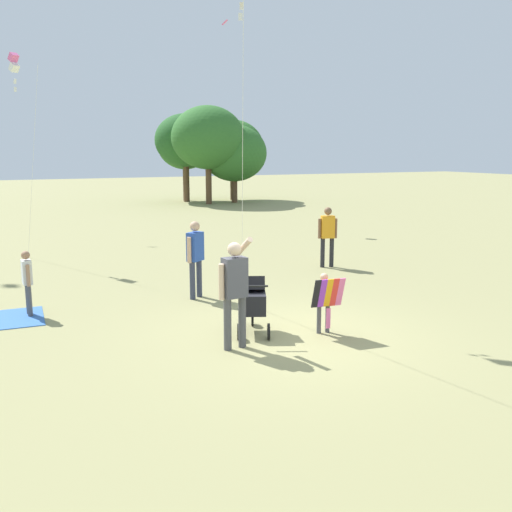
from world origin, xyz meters
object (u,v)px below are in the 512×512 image
Objects in this scene: child_with_butterfly_kite at (324,297)px; stroller at (253,299)px; person_couple_left at (27,278)px; picnic_blanket at (6,319)px; person_sitting_far at (195,253)px; kite_orange_delta at (14,65)px; person_adult_flyer at (234,285)px; person_red_shirt at (328,232)px.

stroller is at bearing 152.02° from child_with_butterfly_kite.
picnic_blanket is at bearing -167.18° from person_couple_left.
kite_orange_delta is at bearing 114.28° from person_sitting_far.
person_adult_flyer is 3.40m from person_sitting_far.
kite_orange_delta is at bearing 82.80° from picnic_blanket.
picnic_blanket is (-0.44, -0.10, -0.75)m from person_couple_left.
person_sitting_far is 3.98m from picnic_blanket.
kite_orange_delta is 8.75m from picnic_blanket.
picnic_blanket is at bearing -168.63° from person_red_shirt.
person_adult_flyer is 4.86m from picnic_blanket.
stroller is at bearing -38.55° from person_couple_left.
person_sitting_far is at bearing 0.03° from picnic_blanket.
person_sitting_far is 1.21× the size of picnic_blanket.
person_adult_flyer is 1.32× the size of picnic_blanket.
kite_orange_delta reaches higher than stroller.
kite_orange_delta is at bearing 145.99° from person_red_shirt.
person_sitting_far is (-1.23, 3.31, 0.34)m from child_with_butterfly_kite.
picnic_blanket is (-0.84, -6.68, -5.58)m from kite_orange_delta.
person_adult_flyer is at bearing -134.44° from person_red_shirt.
child_with_butterfly_kite is 0.65× the size of person_red_shirt.
person_couple_left is (-3.54, 2.82, 0.15)m from stroller.
person_red_shirt is 1.29× the size of person_couple_left.
person_red_shirt is at bearing -34.01° from kite_orange_delta.
child_with_butterfly_kite is 3.55m from person_sitting_far.
child_with_butterfly_kite reaches higher than picnic_blanket.
person_red_shirt is at bearing 20.61° from person_sitting_far.
picnic_blanket is at bearing 134.94° from person_adult_flyer.
person_sitting_far is at bearing 92.49° from stroller.
person_adult_flyer is 7.04m from person_red_shirt.
stroller is at bearing -134.46° from person_red_shirt.
kite_orange_delta is 8.17m from person_couple_left.
child_with_butterfly_kite reaches higher than stroller.
child_with_butterfly_kite is 0.84× the size of person_couple_left.
person_adult_flyer reaches higher than person_couple_left.
stroller is at bearing -71.58° from kite_orange_delta.
person_adult_flyer reaches higher than person_red_shirt.
person_sitting_far is 3.43m from person_couple_left.
person_adult_flyer is (-1.74, -0.05, 0.41)m from child_with_butterfly_kite.
child_with_butterfly_kite is 0.98× the size of stroller.
stroller is 6.16m from person_red_shirt.
kite_orange_delta reaches higher than picnic_blanket.
person_red_shirt is 4.72m from person_sitting_far.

